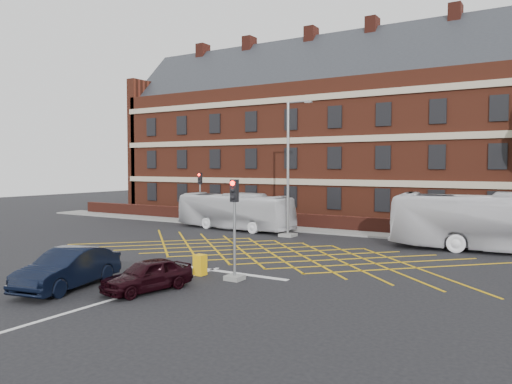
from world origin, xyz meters
The scene contains 16 objects.
ground centered at (0.00, 0.00, 0.00)m, with size 120.00×120.00×0.00m, color black.
victorian_building centered at (0.25, 22.00, 7.84)m, with size 51.00×12.17×20.40m.
boundary_wall centered at (0.00, 13.00, 0.55)m, with size 56.00×0.50×1.10m, color #4B1C14.
far_pavement centered at (0.00, 12.00, 0.06)m, with size 60.00×3.00×0.12m, color slate.
box_junction_hatching centered at (0.00, 2.00, 0.01)m, with size 11.50×0.12×0.02m, color #CC990C.
stop_line centered at (0.00, -3.50, 0.01)m, with size 8.00×0.30×0.02m, color silver.
centre_line centered at (0.00, -10.00, 0.01)m, with size 0.15×14.00×0.02m, color silver.
bus_left centered at (-7.42, 9.40, 1.39)m, with size 2.34×9.98×2.78m, color silver.
bus_right centered at (11.02, 8.88, 1.68)m, with size 2.82×12.06×3.36m, color silver.
car_navy centered at (-2.81, -9.22, 0.79)m, with size 1.66×4.77×1.57m, color black.
car_maroon centered at (0.19, -7.91, 0.63)m, with size 1.48×3.67×1.25m, color black.
traffic_light_near centered at (2.03, -4.61, 1.76)m, with size 0.70×0.70×4.27m.
traffic_light_far centered at (-11.68, 10.67, 1.76)m, with size 0.70×0.70×4.27m.
street_lamp centered at (-2.10, 8.16, 3.18)m, with size 2.25×1.00×9.19m.
direction_signs centered at (-11.86, 12.14, 1.38)m, with size 1.10×0.16×2.20m.
utility_cabinet centered at (0.19, -4.61, 0.46)m, with size 0.47×0.45×0.92m, color #ECAD0D.
Camera 1 is at (13.75, -21.99, 4.84)m, focal length 35.00 mm.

